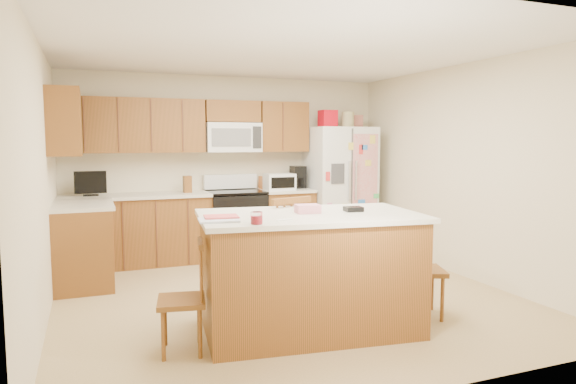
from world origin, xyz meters
name	(u,v)px	position (x,y,z in m)	size (l,w,h in m)	color
ground	(285,296)	(0.00, 0.00, 0.00)	(4.50, 4.50, 0.00)	#9E8452
room_shell	(285,157)	(0.00, 0.00, 1.44)	(4.60, 4.60, 2.52)	beige
cabinetry	(164,195)	(-0.98, 1.79, 0.91)	(3.36, 1.56, 2.15)	#934D20
stove	(235,223)	(0.00, 1.94, 0.47)	(0.76, 0.65, 1.13)	black
refrigerator	(339,187)	(1.57, 1.87, 0.92)	(0.90, 0.79, 2.04)	white
island	(309,271)	(-0.15, -0.96, 0.50)	(1.94, 1.28, 1.09)	#934D20
windsor_chair_left	(184,300)	(-1.22, -1.04, 0.41)	(0.41, 0.43, 0.86)	#934D20
windsor_chair_back	(281,255)	(-0.17, -0.32, 0.51)	(0.58, 0.56, 1.08)	#934D20
windsor_chair_right	(420,270)	(0.93, -1.01, 0.43)	(0.49, 0.50, 0.91)	#934D20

